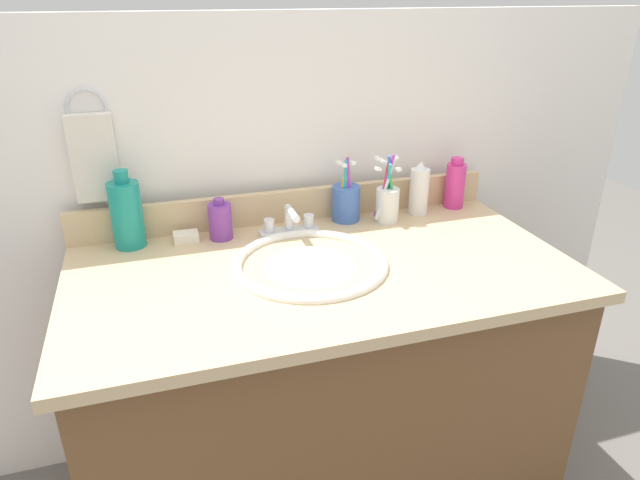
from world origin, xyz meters
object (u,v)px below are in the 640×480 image
Objects in this scene: cup_white_ceramic at (387,202)px; hand_towel at (94,158)px; faucet at (290,225)px; soap_bar at (186,237)px; bottle_mouthwash_teal at (127,214)px; bottle_cream_purple at (220,221)px; cup_blue_plastic at (346,202)px; bottle_soap_pink at (455,184)px; bottle_lotion_white at (419,190)px.

hand_towel is at bearing 171.73° from cup_white_ceramic.
hand_towel is 1.38× the size of faucet.
cup_white_ceramic is at bearing -3.06° from soap_bar.
bottle_mouthwash_teal reaches higher than faucet.
bottle_cream_purple is 0.36m from cup_blue_plastic.
cup_blue_plastic is at bearing 16.19° from faucet.
cup_blue_plastic is at bearing -179.55° from bottle_soap_pink.
faucet is 1.43× the size of bottle_cream_purple.
cup_white_ceramic is at bearing -2.53° from bottle_cream_purple.
hand_towel reaches higher than bottle_mouthwash_teal.
hand_towel is at bearing 174.03° from cup_blue_plastic.
bottle_lotion_white reaches higher than bottle_cream_purple.
faucet is at bearing -8.32° from soap_bar.
bottle_mouthwash_teal is (-0.41, 0.05, 0.06)m from faucet.
hand_towel is 0.67m from cup_blue_plastic.
soap_bar is (-0.80, -0.02, -0.06)m from bottle_soap_pink.
bottle_mouthwash_teal reaches higher than bottle_soap_pink.
bottle_soap_pink is at bearing 10.62° from cup_white_ceramic.
bottle_cream_purple is at bearing 177.47° from cup_white_ceramic.
bottle_mouthwash_teal is at bearing 174.54° from bottle_cream_purple.
bottle_cream_purple is 1.74× the size of soap_bar.
soap_bar is at bearing 174.27° from bottle_cream_purple.
bottle_lotion_white is (0.87, -0.08, -0.15)m from hand_towel.
cup_white_ceramic is (0.11, -0.04, 0.00)m from cup_blue_plastic.
bottle_soap_pink is 2.39× the size of soap_bar.
bottle_lotion_white reaches higher than bottle_soap_pink.
bottle_mouthwash_teal is 0.16m from soap_bar.
bottle_lotion_white is 0.13m from bottle_soap_pink.
cup_white_ceramic is at bearing -169.38° from bottle_soap_pink.
bottle_lotion_white reaches higher than faucet.
bottle_cream_purple is at bearing 170.38° from faucet.
bottle_lotion_white is 0.22m from cup_blue_plastic.
faucet is 0.85× the size of cup_blue_plastic.
hand_towel is 1.17× the size of cup_blue_plastic.
hand_towel is at bearing 162.85° from bottle_cream_purple.
hand_towel is 1.01m from bottle_soap_pink.
cup_blue_plastic is at bearing -0.05° from bottle_mouthwash_teal.
bottle_mouthwash_teal is 0.81m from bottle_lotion_white.
soap_bar is at bearing 176.94° from cup_white_ceramic.
cup_white_ceramic reaches higher than soap_bar.
bottle_mouthwash_teal is at bearing 172.70° from faucet.
hand_towel is 1.97× the size of bottle_cream_purple.
hand_towel reaches higher than cup_blue_plastic.
faucet is 0.40m from bottle_lotion_white.
soap_bar is at bearing 179.72° from bottle_lotion_white.
bottle_lotion_white is 1.04× the size of bottle_soap_pink.
bottle_soap_pink is at bearing -3.74° from hand_towel.
bottle_lotion_white is at bearing -0.28° from soap_bar.
bottle_mouthwash_teal is 0.59m from cup_blue_plastic.
cup_white_ceramic is at bearing -166.53° from bottle_lotion_white.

